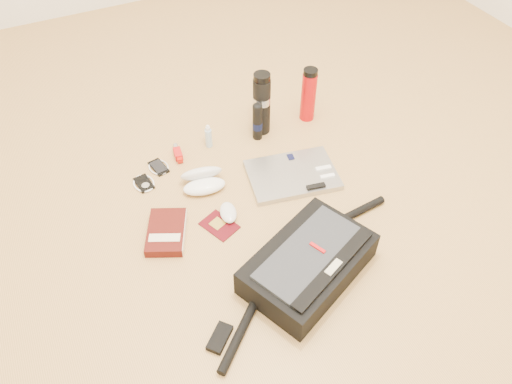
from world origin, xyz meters
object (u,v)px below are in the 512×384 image
(laptop, at_px, (293,175))
(messenger_bag, at_px, (308,264))
(thermos_black, at_px, (262,103))
(book, at_px, (167,232))
(thermos_red, at_px, (309,95))

(laptop, bearing_deg, messenger_bag, -101.84)
(thermos_black, bearing_deg, laptop, -93.27)
(book, height_order, thermos_black, thermos_black)
(book, distance_m, thermos_red, 0.93)
(laptop, xyz_separation_m, book, (-0.58, -0.07, 0.01))
(messenger_bag, bearing_deg, thermos_red, 36.68)
(messenger_bag, bearing_deg, thermos_black, 51.61)
(thermos_black, xyz_separation_m, thermos_red, (0.24, -0.01, -0.02))
(thermos_red, bearing_deg, laptop, -128.11)
(book, bearing_deg, messenger_bag, -19.69)
(book, bearing_deg, thermos_red, 50.09)
(book, relative_size, thermos_red, 0.94)
(thermos_black, bearing_deg, thermos_red, -2.36)
(messenger_bag, distance_m, thermos_black, 0.82)
(book, distance_m, thermos_black, 0.73)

